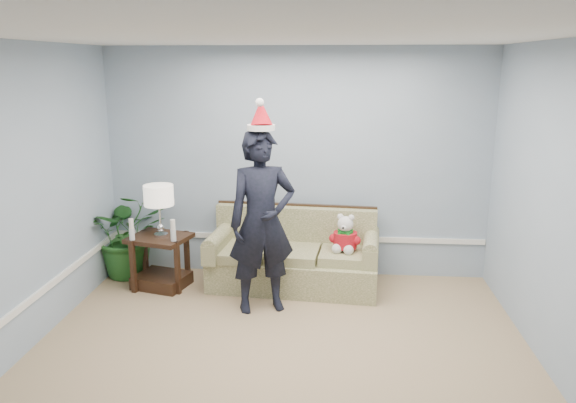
{
  "coord_description": "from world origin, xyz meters",
  "views": [
    {
      "loc": [
        0.45,
        -3.99,
        2.51
      ],
      "look_at": [
        -0.02,
        1.55,
        1.13
      ],
      "focal_mm": 35.0,
      "sensor_mm": 36.0,
      "label": 1
    }
  ],
  "objects_px": {
    "houseplant": "(129,233)",
    "teddy_bear": "(345,238)",
    "table_lamp": "(159,198)",
    "sofa": "(294,259)",
    "man": "(262,222)",
    "side_table": "(161,267)"
  },
  "relations": [
    {
      "from": "houseplant",
      "to": "man",
      "type": "xyz_separation_m",
      "value": [
        1.72,
        -0.82,
        0.41
      ]
    },
    {
      "from": "teddy_bear",
      "to": "side_table",
      "type": "bearing_deg",
      "value": -163.92
    },
    {
      "from": "table_lamp",
      "to": "houseplant",
      "type": "height_order",
      "value": "table_lamp"
    },
    {
      "from": "table_lamp",
      "to": "houseplant",
      "type": "relative_size",
      "value": 0.56
    },
    {
      "from": "man",
      "to": "sofa",
      "type": "bearing_deg",
      "value": 47.74
    },
    {
      "from": "table_lamp",
      "to": "houseplant",
      "type": "distance_m",
      "value": 0.8
    },
    {
      "from": "table_lamp",
      "to": "man",
      "type": "bearing_deg",
      "value": -21.75
    },
    {
      "from": "man",
      "to": "side_table",
      "type": "bearing_deg",
      "value": 138.44
    },
    {
      "from": "sofa",
      "to": "table_lamp",
      "type": "height_order",
      "value": "table_lamp"
    },
    {
      "from": "houseplant",
      "to": "man",
      "type": "bearing_deg",
      "value": -25.45
    },
    {
      "from": "table_lamp",
      "to": "man",
      "type": "xyz_separation_m",
      "value": [
        1.22,
        -0.49,
        -0.12
      ]
    },
    {
      "from": "side_table",
      "to": "teddy_bear",
      "type": "distance_m",
      "value": 2.13
    },
    {
      "from": "houseplant",
      "to": "side_table",
      "type": "bearing_deg",
      "value": -33.97
    },
    {
      "from": "side_table",
      "to": "man",
      "type": "distance_m",
      "value": 1.51
    },
    {
      "from": "sofa",
      "to": "man",
      "type": "height_order",
      "value": "man"
    },
    {
      "from": "side_table",
      "to": "houseplant",
      "type": "height_order",
      "value": "houseplant"
    },
    {
      "from": "sofa",
      "to": "side_table",
      "type": "xyz_separation_m",
      "value": [
        -1.52,
        -0.18,
        -0.08
      ]
    },
    {
      "from": "sofa",
      "to": "teddy_bear",
      "type": "relative_size",
      "value": 4.58
    },
    {
      "from": "side_table",
      "to": "sofa",
      "type": "bearing_deg",
      "value": 6.8
    },
    {
      "from": "houseplant",
      "to": "teddy_bear",
      "type": "xyz_separation_m",
      "value": [
        2.58,
        -0.26,
        0.09
      ]
    },
    {
      "from": "table_lamp",
      "to": "teddy_bear",
      "type": "relative_size",
      "value": 1.37
    },
    {
      "from": "sofa",
      "to": "man",
      "type": "relative_size",
      "value": 1.04
    }
  ]
}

